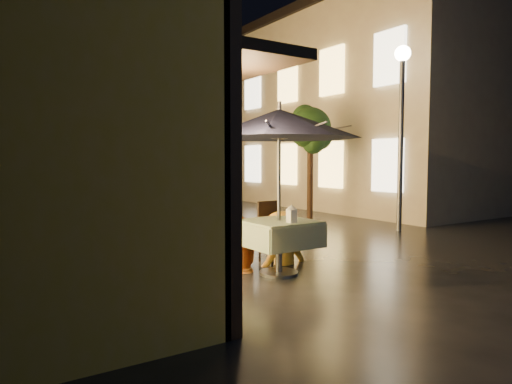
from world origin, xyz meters
TOP-DOWN VIEW (x-y plane):
  - ground at (0.00, 0.00)m, footprint 90.00×90.00m
  - east_building_near at (7.49, 6.50)m, footprint 7.30×9.30m
  - east_building_far at (7.49, 18.00)m, footprint 7.30×10.30m
  - street_tree at (2.41, 4.51)m, footprint 1.43×1.20m
  - streetlamp_near at (3.00, 2.00)m, footprint 0.36×0.36m
  - streetlamp_far at (3.00, 14.00)m, footprint 0.36×0.36m
  - cafe_table at (-1.71, 0.24)m, footprint 0.99×0.99m
  - patio_umbrella at (-1.71, 0.24)m, footprint 2.29×2.29m
  - cafe_chair_left at (-2.11, 0.98)m, footprint 0.42×0.42m
  - cafe_chair_right at (-1.31, 0.98)m, footprint 0.42×0.42m
  - table_lantern at (-1.71, -0.06)m, footprint 0.16×0.16m
  - person_orange at (-2.10, 0.78)m, footprint 0.91×0.81m
  - person_yellow at (-1.27, 0.78)m, footprint 1.05×0.61m
  - bicycle_0 at (-2.80, 3.32)m, footprint 1.76×0.99m
  - bicycle_1 at (-2.30, 4.04)m, footprint 1.82×0.96m
  - bicycle_2 at (-2.79, 5.36)m, footprint 1.94×0.84m
  - bicycle_3 at (-2.64, 7.03)m, footprint 1.70×0.75m
  - bicycle_4 at (-2.22, 7.99)m, footprint 1.62×0.98m
  - bicycle_5 at (-2.83, 7.94)m, footprint 1.79×0.59m
  - bicycle_6 at (-2.45, 10.00)m, footprint 1.96×1.24m

SIDE VIEW (x-z plane):
  - ground at x=0.00m, z-range 0.00..0.00m
  - bicycle_4 at x=-2.22m, z-range 0.00..0.80m
  - bicycle_0 at x=-2.80m, z-range 0.00..0.88m
  - bicycle_6 at x=-2.45m, z-range 0.00..0.97m
  - bicycle_3 at x=-2.64m, z-range 0.00..0.99m
  - bicycle_2 at x=-2.79m, z-range 0.00..0.99m
  - bicycle_1 at x=-2.30m, z-range 0.00..1.05m
  - bicycle_5 at x=-2.83m, z-range 0.00..1.06m
  - cafe_chair_left at x=-2.11m, z-range 0.05..1.03m
  - cafe_chair_right at x=-1.31m, z-range 0.05..1.03m
  - cafe_table at x=-1.71m, z-range 0.20..0.98m
  - person_orange at x=-2.10m, z-range 0.00..1.56m
  - person_yellow at x=-1.27m, z-range 0.00..1.62m
  - table_lantern at x=-1.71m, z-range 0.79..1.04m
  - patio_umbrella at x=-1.71m, z-range 0.92..3.38m
  - street_tree at x=2.41m, z-range 0.85..4.00m
  - streetlamp_near at x=3.00m, z-range 0.80..5.03m
  - streetlamp_far at x=3.00m, z-range 0.80..5.03m
  - east_building_near at x=7.49m, z-range 0.01..6.81m
  - east_building_far at x=7.49m, z-range 0.01..7.31m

